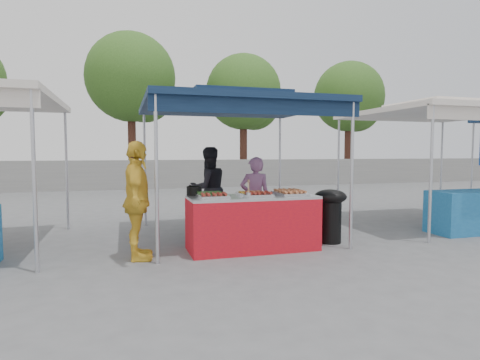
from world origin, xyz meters
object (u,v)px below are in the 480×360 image
object	(u,v)px
helper_man	(208,189)
customer_person	(137,201)
vendor_table	(253,223)
wok_burner	(330,211)
vendor_woman	(255,198)
cooking_pot	(194,191)

from	to	relation	value
helper_man	customer_person	bearing A→B (deg)	39.48
vendor_table	helper_man	world-z (taller)	helper_man
vendor_table	wok_burner	xyz separation A→B (m)	(1.41, 0.10, 0.11)
helper_man	customer_person	xyz separation A→B (m)	(-1.41, -1.85, 0.03)
vendor_table	vendor_woman	size ratio (longest dim) A/B	1.38
wok_burner	helper_man	distance (m)	2.42
customer_person	vendor_table	bearing A→B (deg)	-82.58
vendor_table	cooking_pot	xyz separation A→B (m)	(-0.86, 0.34, 0.50)
cooking_pot	vendor_table	bearing A→B (deg)	-21.72
cooking_pot	wok_burner	bearing A→B (deg)	-6.19
customer_person	wok_burner	bearing A→B (deg)	-82.51
cooking_pot	customer_person	size ratio (longest dim) A/B	0.14
wok_burner	vendor_table	bearing A→B (deg)	-163.67
cooking_pot	wok_burner	distance (m)	2.31
cooking_pot	vendor_woman	bearing A→B (deg)	18.51
vendor_woman	cooking_pot	bearing A→B (deg)	30.47
cooking_pot	wok_burner	xyz separation A→B (m)	(2.27, -0.25, -0.38)
cooking_pot	helper_man	distance (m)	1.49
helper_man	customer_person	distance (m)	2.33
cooking_pot	customer_person	world-z (taller)	customer_person
vendor_table	helper_man	xyz separation A→B (m)	(-0.34, 1.74, 0.39)
vendor_woman	helper_man	bearing A→B (deg)	-46.52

